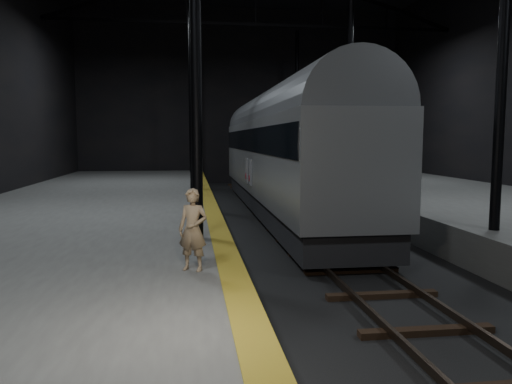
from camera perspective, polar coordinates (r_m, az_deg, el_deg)
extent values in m
plane|color=black|center=(16.59, 6.43, -5.56)|extent=(44.00, 44.00, 0.00)
cube|color=#4D4D4B|center=(16.39, -19.98, -4.25)|extent=(9.00, 43.80, 1.00)
cube|color=brown|center=(15.94, -4.94, -2.35)|extent=(0.50, 43.80, 0.01)
cube|color=#3F3328|center=(16.40, 3.98, -5.06)|extent=(0.08, 43.00, 0.14)
cube|color=#3F3328|center=(16.75, 8.83, -4.89)|extent=(0.08, 43.00, 0.14)
cube|color=black|center=(16.58, 6.43, -5.35)|extent=(2.40, 42.00, 0.12)
cylinder|color=black|center=(12.06, -6.96, 18.81)|extent=(0.26, 0.26, 10.00)
cylinder|color=black|center=(14.35, 26.49, 16.16)|extent=(0.26, 0.26, 10.00)
cylinder|color=black|center=(23.91, -7.35, 12.43)|extent=(0.26, 0.26, 10.00)
cylinder|color=black|center=(25.14, 10.65, 12.06)|extent=(0.26, 0.26, 10.00)
cylinder|color=black|center=(35.86, -7.48, 10.28)|extent=(0.26, 0.26, 10.00)
cylinder|color=black|center=(36.69, 4.67, 10.22)|extent=(0.26, 0.26, 10.00)
cube|color=black|center=(30.75, -0.05, 18.59)|extent=(23.60, 0.15, 0.18)
cube|color=#A9ACB1|center=(21.62, 2.96, 4.06)|extent=(2.93, 20.22, 3.03)
cube|color=black|center=(21.77, 2.93, -0.94)|extent=(2.68, 19.82, 0.86)
cube|color=black|center=(21.61, 2.97, 5.94)|extent=(2.99, 19.92, 0.91)
cylinder|color=slate|center=(21.62, 2.98, 8.08)|extent=(2.87, 20.02, 2.87)
cube|color=black|center=(15.02, 7.93, -5.62)|extent=(1.82, 2.22, 0.35)
cube|color=black|center=(28.76, 0.33, 0.02)|extent=(1.82, 2.22, 0.35)
cube|color=silver|center=(20.43, -0.65, 2.25)|extent=(0.04, 0.76, 1.06)
cube|color=silver|center=(21.63, -1.05, 2.46)|extent=(0.04, 0.76, 1.06)
cylinder|color=#B5162B|center=(20.62, -0.77, 1.58)|extent=(0.03, 0.26, 0.26)
cylinder|color=#B5162B|center=(21.82, -1.16, 1.83)|extent=(0.03, 0.26, 0.26)
imported|color=#967B5C|center=(8.92, -7.23, -4.30)|extent=(0.63, 0.54, 1.47)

